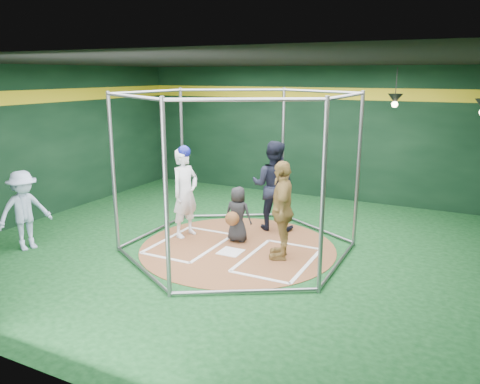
% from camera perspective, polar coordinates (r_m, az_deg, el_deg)
% --- Properties ---
extents(room_shell, '(10.10, 9.10, 3.53)m').
position_cam_1_polar(room_shell, '(8.73, -0.27, 4.03)').
color(room_shell, '#0C3715').
rests_on(room_shell, ground).
extents(clay_disc, '(3.80, 3.80, 0.01)m').
position_cam_1_polar(clay_disc, '(9.19, -0.28, -6.76)').
color(clay_disc, brown).
rests_on(clay_disc, ground).
extents(home_plate, '(0.43, 0.43, 0.01)m').
position_cam_1_polar(home_plate, '(8.94, -1.15, -7.31)').
color(home_plate, white).
rests_on(home_plate, clay_disc).
extents(batter_box_left, '(1.17, 1.77, 0.01)m').
position_cam_1_polar(batter_box_left, '(9.43, -6.16, -6.23)').
color(batter_box_left, white).
rests_on(batter_box_left, clay_disc).
extents(batter_box_right, '(1.17, 1.77, 0.01)m').
position_cam_1_polar(batter_box_right, '(8.61, 4.67, -8.22)').
color(batter_box_right, white).
rests_on(batter_box_right, clay_disc).
extents(batting_cage, '(4.05, 4.67, 3.00)m').
position_cam_1_polar(batting_cage, '(8.77, -0.29, 2.39)').
color(batting_cage, gray).
rests_on(batting_cage, ground).
extents(pendant_lamp_near, '(0.34, 0.34, 0.90)m').
position_cam_1_polar(pendant_lamp_near, '(11.40, 18.38, 10.71)').
color(pendant_lamp_near, black).
rests_on(pendant_lamp_near, room_shell).
extents(batter_figure, '(0.56, 0.74, 1.90)m').
position_cam_1_polar(batter_figure, '(9.63, -6.71, 0.03)').
color(batter_figure, white).
rests_on(batter_figure, clay_disc).
extents(visitor_leopard, '(0.76, 1.14, 1.80)m').
position_cam_1_polar(visitor_leopard, '(8.47, 5.15, -2.18)').
color(visitor_leopard, tan).
rests_on(visitor_leopard, clay_disc).
extents(catcher_figure, '(0.57, 0.59, 1.12)m').
position_cam_1_polar(catcher_figure, '(9.33, -0.32, -2.76)').
color(catcher_figure, black).
rests_on(catcher_figure, clay_disc).
extents(umpire, '(1.04, 0.86, 1.93)m').
position_cam_1_polar(umpire, '(10.02, 4.04, 0.78)').
color(umpire, black).
rests_on(umpire, clay_disc).
extents(bystander_blue, '(0.85, 1.12, 1.54)m').
position_cam_1_polar(bystander_blue, '(9.80, -24.81, -2.07)').
color(bystander_blue, '#ABBEE2').
rests_on(bystander_blue, ground).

